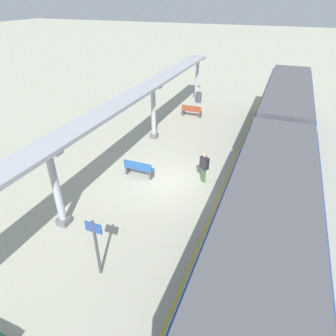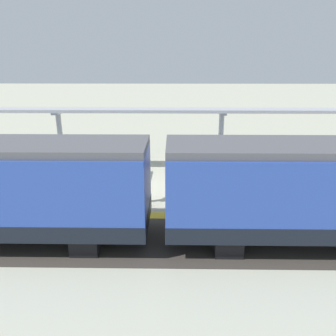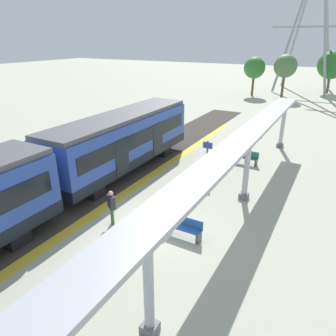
% 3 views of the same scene
% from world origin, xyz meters
% --- Properties ---
extents(ground_plane, '(176.00, 176.00, 0.00)m').
position_xyz_m(ground_plane, '(0.00, 0.00, 0.00)').
color(ground_plane, '#AFAF99').
extents(tactile_edge_strip, '(0.55, 35.25, 0.01)m').
position_xyz_m(tactile_edge_strip, '(-2.88, 0.00, 0.00)').
color(tactile_edge_strip, gold).
rests_on(tactile_edge_strip, ground).
extents(trackbed, '(3.20, 47.25, 0.01)m').
position_xyz_m(trackbed, '(-4.76, 0.00, 0.00)').
color(trackbed, '#38332D').
rests_on(trackbed, ground).
extents(train_near_carriage, '(2.65, 11.08, 3.48)m').
position_xyz_m(train_near_carriage, '(-4.75, -7.17, 1.83)').
color(train_near_carriage, '#2947A4').
rests_on(train_near_carriage, ground).
extents(canopy_pillar_second, '(1.10, 0.44, 3.37)m').
position_xyz_m(canopy_pillar_second, '(2.71, -4.50, 1.71)').
color(canopy_pillar_second, slate).
rests_on(canopy_pillar_second, ground).
extents(canopy_pillar_third, '(1.10, 0.44, 3.37)m').
position_xyz_m(canopy_pillar_third, '(2.71, 4.42, 1.71)').
color(canopy_pillar_third, slate).
rests_on(canopy_pillar_third, ground).
extents(canopy_beam, '(1.20, 28.26, 0.16)m').
position_xyz_m(canopy_beam, '(2.71, -0.02, 3.45)').
color(canopy_beam, '#A8AAB2').
rests_on(canopy_beam, canopy_pillar_nearest).
extents(bench_near_end, '(1.51, 0.46, 0.86)m').
position_xyz_m(bench_near_end, '(1.53, 0.03, 0.44)').
color(bench_near_end, '#2858A2').
rests_on(bench_near_end, ground).
extents(bench_far_end, '(1.50, 0.46, 0.86)m').
position_xyz_m(bench_far_end, '(1.65, -9.05, 0.44)').
color(bench_far_end, brown).
rests_on(bench_far_end, ground).
extents(platform_info_sign, '(0.56, 0.10, 2.20)m').
position_xyz_m(platform_info_sign, '(0.03, 5.95, 1.33)').
color(platform_info_sign, '#4C4C51').
rests_on(platform_info_sign, ground).
extents(passenger_waiting_near_edge, '(0.50, 0.41, 1.58)m').
position_xyz_m(passenger_waiting_near_edge, '(-1.63, -0.63, 0.99)').
color(passenger_waiting_near_edge, '#42663D').
rests_on(passenger_waiting_near_edge, ground).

